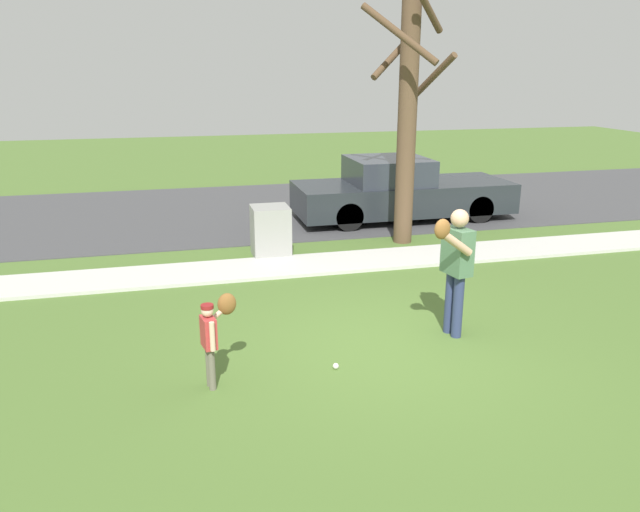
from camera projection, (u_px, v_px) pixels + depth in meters
name	position (u px, v px, depth m)	size (l,w,h in m)	color
ground_plane	(321.00, 267.00, 11.32)	(48.00, 48.00, 0.00)	#4C6B2D
sidewalk_strip	(320.00, 264.00, 11.41)	(36.00, 1.20, 0.06)	beige
road_surface	(274.00, 208.00, 16.05)	(36.00, 6.80, 0.02)	#424244
person_adult	(455.00, 260.00, 8.11)	(0.69, 0.75, 1.77)	navy
person_child	(214.00, 329.00, 6.90)	(0.45, 0.47, 1.06)	#6B6656
baseball	(336.00, 366.00, 7.47)	(0.07, 0.07, 0.07)	white
utility_cabinet	(271.00, 231.00, 11.89)	(0.71, 0.70, 0.98)	gray
street_tree_near	(408.00, 111.00, 12.18)	(1.85, 1.88, 5.10)	brown
parked_pickup_dark	(400.00, 192.00, 14.77)	(5.20, 1.95, 1.48)	#23282D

